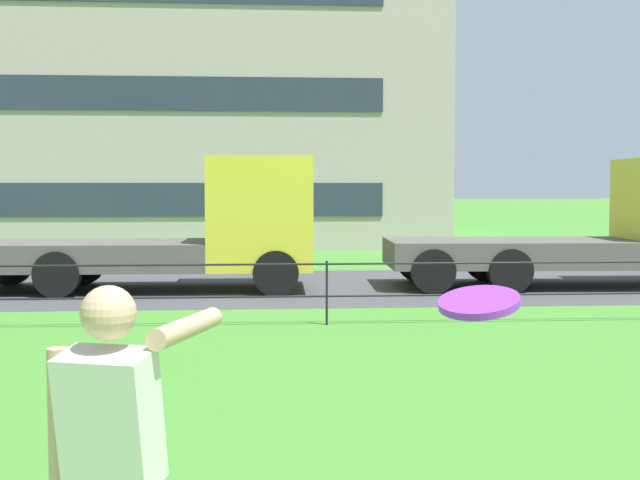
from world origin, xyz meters
The scene contains 6 objects.
street_strip centered at (0.00, 19.91, 0.00)m, with size 80.00×6.52×0.01m, color #424247.
park_fence centered at (0.00, 14.93, 0.68)m, with size 38.61×0.04×1.00m.
frisbee centered at (2.47, 5.03, 1.75)m, with size 0.38×0.38×0.09m.
flatbed_truck_center centered at (0.26, 19.48, 1.22)m, with size 7.35×2.55×2.75m.
flatbed_truck_far_right centered at (9.22, 19.44, 1.22)m, with size 7.39×2.68×2.75m.
apartment_building_background centered at (-6.94, 35.68, 7.08)m, with size 30.49×12.79×14.14m.
Camera 1 is at (1.75, 2.38, 2.14)m, focal length 46.05 mm.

